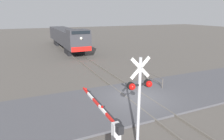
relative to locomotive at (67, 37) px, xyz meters
The scene contains 8 objects.
ground_plane 23.78m from the locomotive, 90.00° to the right, with size 160.00×160.00×0.00m, color #514C47.
rail_track_left 23.78m from the locomotive, 91.74° to the right, with size 0.08×80.00×0.15m, color #59544C.
rail_track_right 23.78m from the locomotive, 88.26° to the right, with size 0.08×80.00×0.15m, color #59544C.
road_surface 23.77m from the locomotive, 90.00° to the right, with size 36.00×6.38×0.14m, color #47474C.
locomotive is the anchor object (origin of this frame).
crossing_signal 28.60m from the locomotive, 95.76° to the right, with size 1.18×0.33×4.32m.
crossing_gate 27.38m from the locomotive, 97.78° to the right, with size 0.36×5.84×1.23m.
guard_railing 22.13m from the locomotive, 82.66° to the right, with size 0.08×2.11×0.95m.
Camera 1 is at (-7.31, -11.73, 6.05)m, focal length 32.49 mm.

